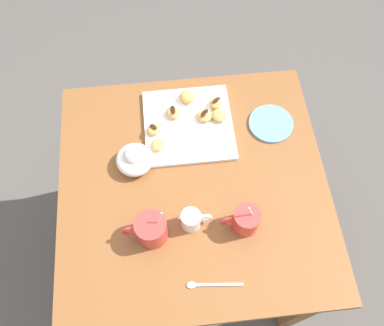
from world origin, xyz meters
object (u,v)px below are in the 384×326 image
pastry_plate_square (188,125)px  beignet_1 (173,113)px  dining_table (193,201)px  saucer_sky_left (271,124)px  beignet_5 (154,129)px  beignet_6 (216,103)px  coffee_mug_red_left (245,220)px  cream_pitcher_white (192,219)px  beignet_4 (187,96)px  coffee_mug_red_right (151,229)px  beignet_3 (204,116)px  ice_cream_bowl (134,159)px  beignet_2 (219,116)px  beignet_0 (158,145)px

pastry_plate_square → beignet_1: size_ratio=5.76×
dining_table → beignet_1: bearing=-80.9°
saucer_sky_left → beignet_5: size_ratio=3.18×
beignet_5 → beignet_6: bearing=-159.2°
coffee_mug_red_left → cream_pitcher_white: bearing=-7.7°
beignet_1 → beignet_4: (-0.06, -0.06, 0.00)m
coffee_mug_red_right → beignet_6: bearing=-120.0°
cream_pitcher_white → saucer_sky_left: 0.46m
beignet_3 → ice_cream_bowl: bearing=30.9°
pastry_plate_square → saucer_sky_left: 0.29m
pastry_plate_square → coffee_mug_red_left: size_ratio=2.18×
beignet_4 → beignet_3: bearing=121.1°
ice_cream_bowl → beignet_2: 0.33m
beignet_4 → saucer_sky_left: bearing=155.9°
coffee_mug_red_right → beignet_4: (-0.16, -0.48, -0.02)m
beignet_2 → beignet_4: beignet_4 is taller
dining_table → beignet_1: beignet_1 is taller
beignet_6 → coffee_mug_red_right: bearing=60.0°
coffee_mug_red_left → beignet_2: bearing=-86.5°
ice_cream_bowl → beignet_6: size_ratio=2.34×
coffee_mug_red_left → beignet_3: coffee_mug_red_left is taller
beignet_1 → dining_table: bearing=99.1°
beignet_0 → beignet_5: size_ratio=0.97×
dining_table → beignet_5: (0.11, -0.20, 0.18)m
dining_table → beignet_2: (-0.12, -0.23, 0.18)m
pastry_plate_square → beignet_6: 0.13m
beignet_3 → beignet_1: bearing=-12.2°
dining_table → coffee_mug_red_right: 0.29m
ice_cream_bowl → beignet_2: ice_cream_bowl is taller
saucer_sky_left → beignet_0: (0.40, 0.06, 0.03)m
coffee_mug_red_right → beignet_4: size_ratio=2.67×
beignet_1 → beignet_4: bearing=-132.2°
ice_cream_bowl → beignet_6: (-0.29, -0.20, -0.01)m
dining_table → cream_pitcher_white: (0.02, 0.13, 0.19)m
dining_table → beignet_3: (-0.06, -0.24, 0.18)m
coffee_mug_red_right → pastry_plate_square: bearing=-111.8°
saucer_sky_left → beignet_4: bearing=-24.1°
coffee_mug_red_left → ice_cream_bowl: coffee_mug_red_left is taller
beignet_3 → cream_pitcher_white: bearing=77.3°
beignet_0 → beignet_6: same height
beignet_0 → beignet_3: bearing=-149.3°
cream_pitcher_white → beignet_5: 0.35m
saucer_sky_left → beignet_3: beignet_3 is taller
dining_table → coffee_mug_red_left: size_ratio=6.25×
ice_cream_bowl → beignet_0: 0.09m
coffee_mug_red_left → coffee_mug_red_right: coffee_mug_red_right is taller
beignet_2 → beignet_4: 0.14m
pastry_plate_square → coffee_mug_red_left: 0.40m
coffee_mug_red_right → saucer_sky_left: size_ratio=0.96×
beignet_2 → coffee_mug_red_right: bearing=56.2°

